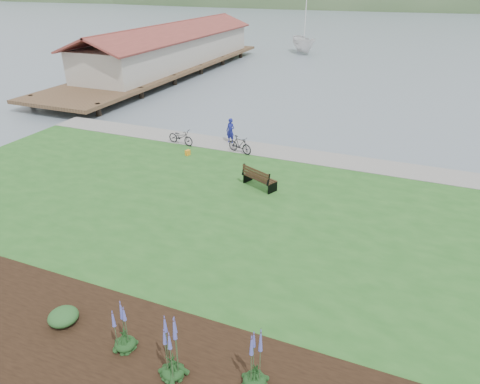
# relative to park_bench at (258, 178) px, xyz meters

# --- Properties ---
(ground) EXTENTS (600.00, 600.00, 0.00)m
(ground) POSITION_rel_park_bench_xyz_m (-0.09, -1.82, -0.96)
(ground) COLOR slate
(ground) RESTS_ON ground
(lawn) EXTENTS (34.00, 20.00, 0.40)m
(lawn) POSITION_rel_park_bench_xyz_m (-0.09, -3.82, -0.76)
(lawn) COLOR #235A20
(lawn) RESTS_ON ground
(shoreline_path) EXTENTS (34.00, 2.20, 0.03)m
(shoreline_path) POSITION_rel_park_bench_xyz_m (-0.09, 5.08, -0.54)
(shoreline_path) COLOR gray
(shoreline_path) RESTS_ON lawn
(far_hillside) EXTENTS (580.00, 80.00, 38.00)m
(far_hillside) POSITION_rel_park_bench_xyz_m (19.91, 168.18, -0.96)
(far_hillside) COLOR #375630
(far_hillside) RESTS_ON ground
(pier_pavilion) EXTENTS (8.00, 36.00, 5.40)m
(pier_pavilion) POSITION_rel_park_bench_xyz_m (-20.09, 25.70, 1.68)
(pier_pavilion) COLOR #4C3826
(pier_pavilion) RESTS_ON ground
(park_bench) EXTENTS (1.95, 1.42, 1.12)m
(park_bench) POSITION_rel_park_bench_xyz_m (0.00, 0.00, 0.00)
(park_bench) COLOR black
(park_bench) RESTS_ON lawn
(person) EXTENTS (0.78, 0.61, 1.90)m
(person) POSITION_rel_park_bench_xyz_m (-3.91, 5.47, 0.39)
(person) COLOR navy
(person) RESTS_ON lawn
(bicycle_a) EXTENTS (0.95, 1.96, 0.98)m
(bicycle_a) POSITION_rel_park_bench_xyz_m (-6.73, 4.04, -0.07)
(bicycle_a) COLOR black
(bicycle_a) RESTS_ON lawn
(bicycle_b) EXTENTS (1.01, 1.81, 1.05)m
(bicycle_b) POSITION_rel_park_bench_xyz_m (-2.69, 4.08, -0.04)
(bicycle_b) COLOR black
(bicycle_b) RESTS_ON lawn
(sailboat) EXTENTS (14.99, 15.04, 28.27)m
(sailboat) POSITION_rel_park_bench_xyz_m (-9.53, 44.99, -0.96)
(sailboat) COLOR silver
(sailboat) RESTS_ON ground
(pannier) EXTENTS (0.27, 0.34, 0.32)m
(pannier) POSITION_rel_park_bench_xyz_m (-5.44, 2.54, -0.40)
(pannier) COLOR orange
(pannier) RESTS_ON lawn
(echium_0) EXTENTS (0.62, 0.62, 2.34)m
(echium_0) POSITION_rel_park_bench_xyz_m (1.88, -11.68, 0.49)
(echium_0) COLOR #133414
(echium_0) RESTS_ON garden_bed
(echium_1) EXTENTS (0.62, 0.62, 2.22)m
(echium_1) POSITION_rel_park_bench_xyz_m (3.98, -11.11, 0.33)
(echium_1) COLOR #133414
(echium_1) RESTS_ON garden_bed
(echium_4) EXTENTS (0.62, 0.62, 1.91)m
(echium_4) POSITION_rel_park_bench_xyz_m (0.13, -11.36, 0.19)
(echium_4) COLOR #133414
(echium_4) RESTS_ON garden_bed
(shrub_0) EXTENTS (0.92, 0.92, 0.46)m
(shrub_0) POSITION_rel_park_bench_xyz_m (-2.24, -11.24, -0.29)
(shrub_0) COLOR #1E4C21
(shrub_0) RESTS_ON garden_bed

